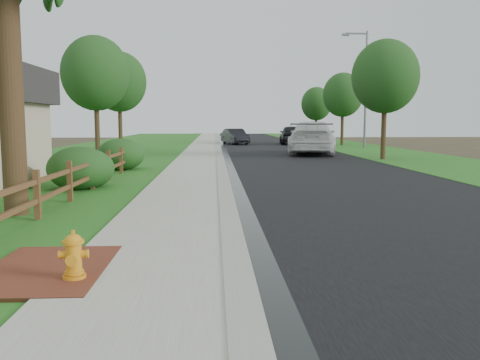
{
  "coord_description": "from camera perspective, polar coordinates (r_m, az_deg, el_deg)",
  "views": [
    {
      "loc": [
        0.09,
        -7.85,
        2.09
      ],
      "look_at": [
        0.69,
        3.91,
        0.73
      ],
      "focal_mm": 38.0,
      "sensor_mm": 36.0,
      "label": 1
    }
  ],
  "objects": [
    {
      "name": "sidewalk",
      "position": [
        42.91,
        -4.23,
        3.84
      ],
      "size": [
        2.2,
        90.0,
        0.1
      ],
      "primitive_type": "cube",
      "color": "#A49B8F",
      "rests_on": "ground"
    },
    {
      "name": "road",
      "position": [
        43.13,
        3.11,
        3.81
      ],
      "size": [
        8.0,
        90.0,
        0.02
      ],
      "primitive_type": "cube",
      "color": "black",
      "rests_on": "ground"
    },
    {
      "name": "shrub_d",
      "position": [
        22.25,
        -13.24,
        2.79
      ],
      "size": [
        2.23,
        2.23,
        1.37
      ],
      "primitive_type": "ellipsoid",
      "rotation": [
        0.0,
        0.0,
        -0.12
      ],
      "color": "#1F4318",
      "rests_on": "ground"
    },
    {
      "name": "tree_far_right",
      "position": [
        50.28,
        8.57,
        8.45
      ],
      "size": [
        2.94,
        2.94,
        5.42
      ],
      "color": "#3A2B17",
      "rests_on": "ground"
    },
    {
      "name": "brick_patch",
      "position": [
        7.5,
        -20.86,
        -9.6
      ],
      "size": [
        1.6,
        2.4,
        0.11
      ],
      "primitive_type": "cube",
      "color": "brown",
      "rests_on": "ground"
    },
    {
      "name": "tree_mid_right",
      "position": [
        45.5,
        11.48,
        9.34
      ],
      "size": [
        3.48,
        3.48,
        6.31
      ],
      "color": "#3A2B17",
      "rests_on": "ground"
    },
    {
      "name": "shrub_b",
      "position": [
        16.26,
        -17.65,
        1.25
      ],
      "size": [
        2.38,
        2.38,
        1.33
      ],
      "primitive_type": "ellipsoid",
      "rotation": [
        0.0,
        0.0,
        -0.3
      ],
      "color": "#1F4318",
      "rests_on": "ground"
    },
    {
      "name": "curb",
      "position": [
        42.89,
        -2.49,
        3.86
      ],
      "size": [
        0.4,
        90.0,
        0.12
      ],
      "primitive_type": "cube",
      "color": "gray",
      "rests_on": "ground"
    },
    {
      "name": "boulder",
      "position": [
        17.16,
        -23.68,
        0.33
      ],
      "size": [
        1.38,
        1.2,
        0.77
      ],
      "primitive_type": "ellipsoid",
      "rotation": [
        0.0,
        0.0,
        0.33
      ],
      "color": "olive",
      "rests_on": "ground"
    },
    {
      "name": "dark_car_mid",
      "position": [
        47.02,
        5.82,
        5.1
      ],
      "size": [
        2.53,
        5.32,
        1.76
      ],
      "primitive_type": "imported",
      "rotation": [
        0.0,
        0.0,
        3.05
      ],
      "color": "black",
      "rests_on": "road"
    },
    {
      "name": "grass_strip",
      "position": [
        42.99,
        -6.77,
        3.79
      ],
      "size": [
        1.6,
        90.0,
        0.06
      ],
      "primitive_type": "cube",
      "color": "#1B5418",
      "rests_on": "ground"
    },
    {
      "name": "fire_hydrant",
      "position": [
        6.83,
        -18.17,
        -8.16
      ],
      "size": [
        0.41,
        0.33,
        0.63
      ],
      "color": "gold",
      "rests_on": "sidewalk"
    },
    {
      "name": "dark_car_far",
      "position": [
        46.59,
        -0.56,
        4.91
      ],
      "size": [
        2.6,
        4.57,
        1.43
      ],
      "primitive_type": "imported",
      "rotation": [
        0.0,
        0.0,
        0.27
      ],
      "color": "black",
      "rests_on": "road"
    },
    {
      "name": "tree_near_right",
      "position": [
        28.99,
        16.0,
        11.09
      ],
      "size": [
        3.61,
        3.61,
        6.49
      ],
      "color": "#3A2B17",
      "rests_on": "ground"
    },
    {
      "name": "wet_gutter",
      "position": [
        42.9,
        -2.02,
        3.81
      ],
      "size": [
        0.5,
        90.0,
        0.0
      ],
      "primitive_type": "cube",
      "color": "black",
      "rests_on": "road"
    },
    {
      "name": "tree_near_left",
      "position": [
        32.23,
        -15.92,
        11.42
      ],
      "size": [
        4.06,
        4.06,
        7.2
      ],
      "color": "#3A2B17",
      "rests_on": "ground"
    },
    {
      "name": "lawn_near",
      "position": [
        43.65,
        -13.61,
        3.68
      ],
      "size": [
        9.0,
        90.0,
        0.04
      ],
      "primitive_type": "cube",
      "color": "#1B5418",
      "rests_on": "ground"
    },
    {
      "name": "streetlight",
      "position": [
        41.14,
        13.73,
        10.58
      ],
      "size": [
        2.07,
        0.24,
        8.99
      ],
      "color": "slate",
      "rests_on": "ground"
    },
    {
      "name": "shrub_c",
      "position": [
        16.44,
        -16.94,
        1.22
      ],
      "size": [
        1.98,
        1.98,
        1.27
      ],
      "primitive_type": "ellipsoid",
      "rotation": [
        0.0,
        0.0,
        -0.14
      ],
      "color": "#1F4318",
      "rests_on": "ground"
    },
    {
      "name": "ground",
      "position": [
        8.12,
        -3.48,
        -8.35
      ],
      "size": [
        120.0,
        120.0,
        0.0
      ],
      "primitive_type": "plane",
      "color": "#38311E"
    },
    {
      "name": "verge_far",
      "position": [
        44.39,
        12.02,
        3.77
      ],
      "size": [
        6.0,
        90.0,
        0.04
      ],
      "primitive_type": "cube",
      "color": "#1B5418",
      "rests_on": "ground"
    },
    {
      "name": "tree_mid_left",
      "position": [
        39.72,
        -13.41,
        10.65
      ],
      "size": [
        4.08,
        4.08,
        7.29
      ],
      "color": "#3A2B17",
      "rests_on": "ground"
    },
    {
      "name": "ranch_fence",
      "position": [
        14.79,
        -17.34,
        0.57
      ],
      "size": [
        0.12,
        16.92,
        1.1
      ],
      "color": "#54361C",
      "rests_on": "ground"
    },
    {
      "name": "white_suv",
      "position": [
        32.9,
        8.11,
        4.7
      ],
      "size": [
        4.26,
        7.52,
        2.05
      ],
      "primitive_type": "imported",
      "rotation": [
        0.0,
        0.0,
        2.94
      ],
      "color": "white",
      "rests_on": "road"
    }
  ]
}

